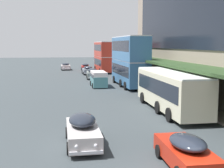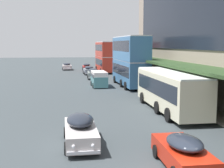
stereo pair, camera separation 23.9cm
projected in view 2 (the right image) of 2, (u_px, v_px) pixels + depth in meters
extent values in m
cube|color=beige|center=(169.00, 90.00, 25.12)|extent=(2.54, 10.97, 2.75)
cube|color=black|center=(169.00, 86.00, 25.07)|extent=(2.57, 10.10, 1.21)
cube|color=silver|center=(170.00, 72.00, 24.94)|extent=(2.44, 10.97, 0.12)
cube|color=black|center=(151.00, 71.00, 30.38)|extent=(1.25, 0.06, 0.36)
cylinder|color=black|center=(142.00, 98.00, 28.73)|extent=(0.25, 1.00, 1.00)
cylinder|color=black|center=(168.00, 97.00, 29.12)|extent=(0.25, 1.00, 1.00)
cylinder|color=black|center=(168.00, 115.00, 21.75)|extent=(0.25, 1.00, 1.00)
cylinder|color=black|center=(202.00, 114.00, 22.14)|extent=(0.25, 1.00, 1.00)
cylinder|color=black|center=(157.00, 108.00, 24.27)|extent=(0.25, 1.00, 1.00)
cylinder|color=black|center=(188.00, 107.00, 24.66)|extent=(0.25, 1.00, 1.00)
cube|color=#B93325|center=(105.00, 64.00, 60.20)|extent=(2.85, 9.75, 2.66)
cube|color=black|center=(105.00, 62.00, 60.16)|extent=(2.87, 8.97, 1.17)
cube|color=silver|center=(105.00, 56.00, 60.02)|extent=(2.74, 9.74, 0.12)
cube|color=#B93325|center=(105.00, 49.00, 59.85)|extent=(2.85, 9.75, 2.66)
cube|color=black|center=(105.00, 48.00, 59.81)|extent=(2.87, 8.97, 1.17)
cube|color=silver|center=(105.00, 42.00, 59.67)|extent=(2.74, 9.74, 0.12)
cube|color=black|center=(101.00, 44.00, 64.47)|extent=(1.29, 0.10, 0.36)
cylinder|color=black|center=(96.00, 68.00, 63.33)|extent=(0.28, 1.01, 1.00)
cylinder|color=black|center=(109.00, 68.00, 63.79)|extent=(0.28, 1.01, 1.00)
cylinder|color=black|center=(101.00, 71.00, 57.19)|extent=(0.28, 1.01, 1.00)
cylinder|color=black|center=(115.00, 71.00, 57.65)|extent=(0.28, 1.01, 1.00)
cube|color=teal|center=(130.00, 72.00, 40.24)|extent=(2.80, 10.89, 2.92)
cube|color=black|center=(130.00, 69.00, 40.20)|extent=(2.82, 10.02, 1.29)
cube|color=silver|center=(130.00, 61.00, 40.05)|extent=(2.69, 10.88, 0.12)
cube|color=teal|center=(130.00, 49.00, 39.86)|extent=(2.80, 10.89, 2.92)
cube|color=black|center=(130.00, 46.00, 39.81)|extent=(2.82, 10.02, 1.29)
cube|color=silver|center=(130.00, 37.00, 39.67)|extent=(2.69, 10.88, 0.12)
cube|color=black|center=(121.00, 40.00, 45.03)|extent=(1.28, 0.09, 0.36)
cylinder|color=black|center=(115.00, 79.00, 43.78)|extent=(0.27, 1.01, 1.00)
cylinder|color=black|center=(133.00, 79.00, 44.23)|extent=(0.27, 1.01, 1.00)
cylinder|color=black|center=(126.00, 86.00, 36.91)|extent=(0.27, 1.01, 1.00)
cylinder|color=black|center=(147.00, 85.00, 37.35)|extent=(0.27, 1.01, 1.00)
cylinder|color=black|center=(121.00, 83.00, 39.39)|extent=(0.27, 1.01, 1.00)
cylinder|color=black|center=(141.00, 83.00, 39.84)|extent=(0.27, 1.01, 1.00)
cube|color=#B3200F|center=(182.00, 155.00, 13.64)|extent=(1.70, 4.30, 0.76)
ellipsoid|color=#1E232D|center=(185.00, 142.00, 13.35)|extent=(1.48, 2.37, 0.54)
cube|color=silver|center=(167.00, 144.00, 15.82)|extent=(1.56, 0.14, 0.14)
sphere|color=silver|center=(158.00, 139.00, 15.69)|extent=(0.18, 0.18, 0.18)
sphere|color=silver|center=(175.00, 138.00, 15.82)|extent=(0.18, 0.18, 0.18)
cylinder|color=black|center=(156.00, 151.00, 14.86)|extent=(0.15, 0.64, 0.64)
cylinder|color=black|center=(188.00, 150.00, 15.09)|extent=(0.15, 0.64, 0.64)
cube|color=gray|center=(93.00, 75.00, 49.24)|extent=(1.92, 4.60, 0.83)
ellipsoid|color=#1E232D|center=(93.00, 70.00, 48.92)|extent=(1.61, 2.56, 0.64)
cube|color=silver|center=(93.00, 75.00, 51.55)|extent=(1.61, 0.20, 0.14)
cube|color=silver|center=(94.00, 78.00, 46.99)|extent=(1.61, 0.20, 0.14)
sphere|color=silver|center=(90.00, 73.00, 51.43)|extent=(0.18, 0.18, 0.18)
sphere|color=silver|center=(95.00, 73.00, 51.53)|extent=(0.18, 0.18, 0.18)
cylinder|color=black|center=(88.00, 76.00, 50.57)|extent=(0.17, 0.65, 0.64)
cylinder|color=black|center=(98.00, 76.00, 50.75)|extent=(0.17, 0.65, 0.64)
cylinder|color=black|center=(88.00, 78.00, 47.81)|extent=(0.17, 0.65, 0.64)
cylinder|color=black|center=(99.00, 77.00, 47.98)|extent=(0.17, 0.65, 0.64)
cube|color=beige|center=(67.00, 67.00, 66.13)|extent=(1.91, 4.19, 0.78)
ellipsoid|color=#1E232D|center=(67.00, 64.00, 66.26)|extent=(1.66, 2.32, 0.51)
cube|color=silver|center=(67.00, 69.00, 64.09)|extent=(1.74, 0.15, 0.14)
cube|color=silver|center=(67.00, 67.00, 68.25)|extent=(1.74, 0.15, 0.14)
sphere|color=silver|center=(70.00, 67.00, 64.16)|extent=(0.18, 0.18, 0.18)
sphere|color=silver|center=(65.00, 67.00, 63.99)|extent=(0.18, 0.18, 0.18)
cylinder|color=black|center=(72.00, 69.00, 65.07)|extent=(0.15, 0.64, 0.64)
cylinder|color=black|center=(63.00, 69.00, 64.76)|extent=(0.15, 0.64, 0.64)
cylinder|color=black|center=(71.00, 68.00, 67.59)|extent=(0.15, 0.64, 0.64)
cylinder|color=black|center=(62.00, 68.00, 67.27)|extent=(0.15, 0.64, 0.64)
cube|color=gray|center=(89.00, 71.00, 56.17)|extent=(1.89, 4.24, 0.79)
ellipsoid|color=#1E232D|center=(89.00, 68.00, 55.88)|extent=(1.62, 2.35, 0.52)
cube|color=silver|center=(88.00, 71.00, 58.29)|extent=(1.66, 0.18, 0.14)
cube|color=silver|center=(90.00, 73.00, 54.11)|extent=(1.66, 0.18, 0.14)
sphere|color=silver|center=(85.00, 70.00, 58.13)|extent=(0.18, 0.18, 0.18)
sphere|color=silver|center=(90.00, 70.00, 58.31)|extent=(0.18, 0.18, 0.18)
cylinder|color=black|center=(83.00, 72.00, 57.31)|extent=(0.16, 0.64, 0.64)
cylinder|color=black|center=(93.00, 72.00, 57.63)|extent=(0.16, 0.64, 0.64)
cylinder|color=black|center=(85.00, 73.00, 54.78)|extent=(0.16, 0.64, 0.64)
cylinder|color=black|center=(95.00, 73.00, 55.11)|extent=(0.16, 0.64, 0.64)
cube|color=#AA221E|center=(87.00, 67.00, 65.04)|extent=(1.75, 4.68, 0.71)
ellipsoid|color=#1E232D|center=(87.00, 65.00, 64.73)|extent=(1.50, 2.59, 0.55)
cube|color=silver|center=(86.00, 68.00, 67.39)|extent=(1.54, 0.17, 0.14)
cube|color=silver|center=(87.00, 69.00, 62.73)|extent=(1.54, 0.17, 0.14)
sphere|color=silver|center=(84.00, 66.00, 67.28)|extent=(0.18, 0.18, 0.18)
sphere|color=silver|center=(88.00, 66.00, 67.39)|extent=(0.18, 0.18, 0.18)
cylinder|color=black|center=(83.00, 68.00, 66.38)|extent=(0.16, 0.64, 0.64)
cylinder|color=black|center=(90.00, 68.00, 66.59)|extent=(0.16, 0.64, 0.64)
cylinder|color=black|center=(83.00, 69.00, 63.56)|extent=(0.16, 0.64, 0.64)
cylinder|color=black|center=(91.00, 69.00, 63.76)|extent=(0.16, 0.64, 0.64)
cube|color=beige|center=(81.00, 134.00, 16.76)|extent=(1.66, 4.46, 0.81)
ellipsoid|color=#1E232D|center=(80.00, 120.00, 16.89)|extent=(1.45, 2.45, 0.66)
cube|color=silver|center=(83.00, 153.00, 14.56)|extent=(1.56, 0.12, 0.14)
cube|color=silver|center=(78.00, 127.00, 19.02)|extent=(1.56, 0.12, 0.14)
sphere|color=silver|center=(93.00, 146.00, 14.63)|extent=(0.18, 0.18, 0.18)
sphere|color=silver|center=(74.00, 147.00, 14.48)|extent=(0.18, 0.18, 0.18)
cylinder|color=black|center=(99.00, 147.00, 15.58)|extent=(0.14, 0.64, 0.64)
cylinder|color=black|center=(66.00, 148.00, 15.32)|extent=(0.14, 0.64, 0.64)
cylinder|color=black|center=(93.00, 131.00, 18.28)|extent=(0.14, 0.64, 0.64)
cylinder|color=black|center=(65.00, 133.00, 18.03)|extent=(0.14, 0.64, 0.64)
cube|color=teal|center=(99.00, 81.00, 39.79)|extent=(1.78, 4.31, 1.29)
cube|color=silver|center=(99.00, 75.00, 39.69)|extent=(1.74, 4.23, 0.83)
cube|color=black|center=(99.00, 75.00, 39.70)|extent=(1.82, 3.88, 0.41)
ellipsoid|color=teal|center=(97.00, 78.00, 41.83)|extent=(1.61, 0.61, 1.11)
cylinder|color=black|center=(91.00, 83.00, 40.93)|extent=(0.16, 0.64, 0.64)
cylinder|color=black|center=(105.00, 83.00, 41.21)|extent=(0.16, 0.64, 0.64)
cylinder|color=black|center=(93.00, 86.00, 38.49)|extent=(0.16, 0.64, 0.64)
cylinder|color=black|center=(107.00, 85.00, 38.76)|extent=(0.16, 0.64, 0.64)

